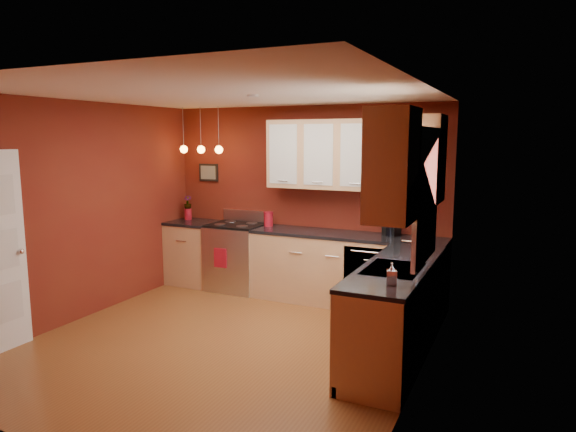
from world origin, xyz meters
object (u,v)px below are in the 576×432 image
at_px(soap_pump, 392,274).
at_px(coffee_maker, 391,226).
at_px(gas_range, 237,256).
at_px(sink, 394,271).
at_px(red_canister, 268,219).

bearing_deg(soap_pump, coffee_maker, 103.79).
bearing_deg(gas_range, sink, -29.78).
xyz_separation_m(coffee_maker, soap_pump, (0.54, -2.19, -0.03)).
xyz_separation_m(red_canister, coffee_maker, (1.73, 0.05, 0.02)).
bearing_deg(red_canister, soap_pump, -43.44).
bearing_deg(coffee_maker, soap_pump, -54.48).
distance_m(coffee_maker, soap_pump, 2.26).
xyz_separation_m(sink, soap_pump, (0.11, -0.55, 0.12)).
height_order(coffee_maker, soap_pump, coffee_maker).
xyz_separation_m(gas_range, soap_pump, (2.73, -2.05, 0.55)).
bearing_deg(coffee_maker, gas_range, -154.65).
xyz_separation_m(gas_range, red_canister, (0.47, 0.09, 0.56)).
bearing_deg(sink, gas_range, 150.22).
distance_m(sink, coffee_maker, 1.70).
relative_size(sink, soap_pump, 3.71).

